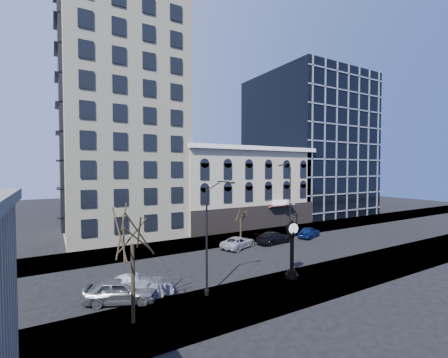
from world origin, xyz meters
TOP-DOWN VIEW (x-y plane):
  - ground at (0.00, 0.00)m, footprint 160.00×160.00m
  - sidewalk_far at (0.00, 8.00)m, footprint 160.00×6.00m
  - sidewalk_near at (0.00, -8.00)m, footprint 160.00×6.00m
  - cream_tower at (-6.11, 18.88)m, footprint 15.90×15.40m
  - victorian_row at (12.00, 15.89)m, footprint 22.60×11.19m
  - glass_office at (32.00, 20.91)m, footprint 20.00×20.15m
  - street_clock at (2.37, -6.62)m, footprint 1.09×1.09m
  - street_lamp_near at (-4.67, -6.23)m, footprint 2.15×0.55m
  - street_lamp_far at (13.03, 6.03)m, footprint 2.56×0.43m
  - bare_tree_near at (-10.75, -7.45)m, footprint 4.38×4.38m
  - bare_tree_far at (5.82, 6.41)m, footprint 2.66×2.66m
  - car_near_a at (-10.78, -4.09)m, footprint 5.23×3.77m
  - car_near_b at (-9.59, -3.92)m, footprint 5.01×2.37m
  - car_far_a at (3.77, 3.79)m, footprint 5.25×3.91m
  - car_far_b at (8.77, 3.42)m, footprint 5.14×2.54m
  - car_far_c at (14.83, 3.56)m, footprint 4.55×3.16m

SIDE VIEW (x-z plane):
  - ground at x=0.00m, z-range 0.00..0.00m
  - sidewalk_far at x=0.00m, z-range 0.00..0.12m
  - sidewalk_near at x=0.00m, z-range 0.00..0.12m
  - car_far_a at x=3.77m, z-range 0.00..1.33m
  - car_far_b at x=8.77m, z-range 0.00..1.44m
  - car_far_c at x=14.83m, z-range 0.00..1.44m
  - car_near_b at x=-9.59m, z-range 0.00..1.59m
  - car_near_a at x=-10.78m, z-range 0.00..1.65m
  - street_clock at x=2.37m, z-range -0.11..4.70m
  - bare_tree_far at x=5.82m, z-range 1.27..5.84m
  - bare_tree_near at x=-10.75m, z-range 2.04..9.57m
  - victorian_row at x=12.00m, z-range -0.25..12.25m
  - street_lamp_near at x=-4.67m, z-range 2.24..10.57m
  - street_lamp_far at x=13.03m, z-range 2.63..12.49m
  - glass_office at x=32.00m, z-range 0.00..28.00m
  - cream_tower at x=-6.11m, z-range -1.93..40.57m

